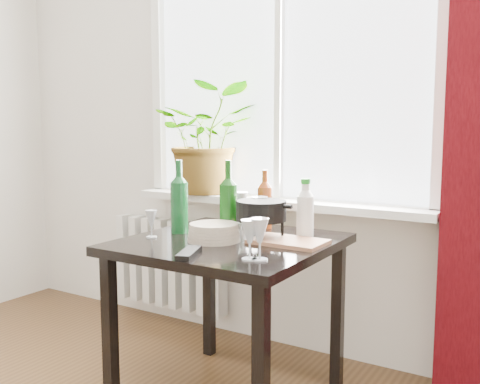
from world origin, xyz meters
The scene contains 18 objects.
window centered at (0.00, 2.22, 1.60)m, with size 1.72×0.08×1.62m.
windowsill centered at (0.00, 2.15, 0.82)m, with size 1.72×0.20×0.04m.
radiator centered at (-0.75, 2.18, 0.38)m, with size 0.80×0.10×0.55m.
table centered at (0.10, 1.55, 0.65)m, with size 0.85×0.85×0.74m.
potted_plant centered at (-0.44, 2.16, 1.16)m, with size 0.57×0.49×0.63m, color #2E6F1D.
wine_bottle_left centered at (-0.18, 1.56, 0.91)m, with size 0.08×0.08×0.34m, color #0C3F19, non-canonical shape.
wine_bottle_right centered at (0.04, 1.63, 0.91)m, with size 0.08×0.08×0.34m, color #0E400C, non-canonical shape.
bottle_amber centered at (0.10, 1.87, 0.89)m, with size 0.07×0.07×0.29m, color maroon, non-canonical shape.
cleaning_bottle centered at (0.37, 1.75, 0.87)m, with size 0.07×0.07×0.26m, color white, non-canonical shape.
wineglass_front_right centered at (0.36, 1.29, 0.82)m, with size 0.06×0.06×0.15m, color silver, non-canonical shape.
wineglass_far_right centered at (0.39, 1.30, 0.82)m, with size 0.07×0.07×0.16m, color silver, non-canonical shape.
wineglass_back_center centered at (0.15, 1.72, 0.83)m, with size 0.08×0.08×0.18m, color silver, non-canonical shape.
wineglass_back_left centered at (-0.06, 1.92, 0.82)m, with size 0.07×0.07×0.16m, color silver, non-canonical shape.
wineglass_front_left centered at (-0.21, 1.40, 0.80)m, with size 0.05×0.05×0.13m, color silver, non-canonical shape.
plate_stack centered at (0.06, 1.49, 0.78)m, with size 0.23×0.23×0.07m, color #BFB29E.
fondue_pot centered at (0.21, 1.63, 0.83)m, with size 0.25×0.22×0.17m, color black, non-canonical shape.
tv_remote centered at (0.13, 1.23, 0.75)m, with size 0.05×0.19×0.02m, color black.
cutting_board centered at (0.35, 1.61, 0.75)m, with size 0.31×0.20×0.02m, color #9A6445.
Camera 1 is at (1.33, -0.37, 1.23)m, focal length 40.00 mm.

